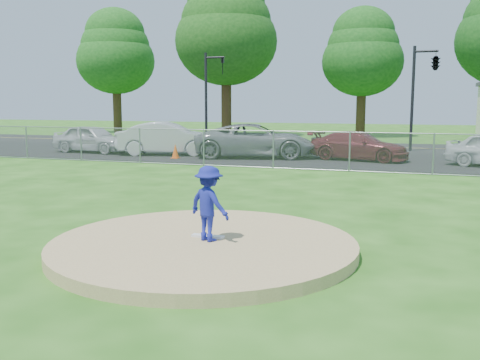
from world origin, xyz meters
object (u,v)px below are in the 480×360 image
object	(u,v)px
tree_left	(226,28)
traffic_signal_left	(210,90)
tree_far_left	(115,51)
parked_car_darkred	(359,146)
pitcher	(209,204)
parked_car_white	(168,139)
parked_car_gray	(256,141)
traffic_signal_center	(433,64)
traffic_cone	(175,151)
parked_car_silver	(92,139)
tree_center	(363,52)

from	to	relation	value
tree_left	traffic_signal_left	distance (m)	10.48
tree_far_left	parked_car_darkred	size ratio (longest dim) A/B	2.40
pitcher	parked_car_darkred	world-z (taller)	pitcher
parked_car_white	parked_car_gray	size ratio (longest dim) A/B	0.86
traffic_signal_left	parked_car_darkred	bearing A→B (deg)	-30.85
traffic_signal_left	traffic_signal_center	bearing A→B (deg)	-0.00
traffic_signal_center	parked_car_white	bearing A→B (deg)	-153.19
traffic_signal_left	parked_car_gray	bearing A→B (deg)	-51.57
tree_left	parked_car_gray	xyz separation A→B (m)	(7.04, -15.06, -7.43)
tree_far_left	parked_car_white	size ratio (longest dim) A/B	2.16
traffic_cone	parked_car_gray	distance (m)	3.85
parked_car_silver	parked_car_white	world-z (taller)	parked_car_white
traffic_cone	parked_car_darkred	distance (m)	8.50
traffic_signal_left	parked_car_gray	xyz separation A→B (m)	(4.81, -6.06, -2.55)
tree_far_left	parked_car_white	distance (m)	22.81
tree_center	pitcher	size ratio (longest dim) A/B	7.43
traffic_signal_center	parked_car_darkred	xyz separation A→B (m)	(-3.10, -5.75, -3.95)
parked_car_white	traffic_cone	bearing A→B (deg)	-158.29
traffic_cone	tree_center	bearing A→B (deg)	72.03
tree_left	traffic_cone	distance (m)	18.84
tree_center	traffic_signal_center	bearing A→B (deg)	-67.51
tree_far_left	parked_car_darkred	bearing A→B (deg)	-36.23
parked_car_darkred	tree_left	bearing A→B (deg)	50.64
tree_far_left	parked_car_silver	bearing A→B (deg)	-62.28
traffic_signal_center	parked_car_gray	xyz separation A→B (m)	(-7.93, -6.06, -3.80)
tree_center	parked_car_white	distance (m)	20.56
tree_far_left	traffic_cone	bearing A→B (deg)	-52.06
traffic_signal_left	parked_car_darkred	distance (m)	11.54
tree_far_left	traffic_signal_left	distance (m)	17.60
parked_car_darkred	traffic_cone	bearing A→B (deg)	115.25
pitcher	parked_car_silver	xyz separation A→B (m)	(-12.99, 15.65, -0.12)
tree_left	traffic_signal_center	bearing A→B (deg)	-31.02
parked_car_gray	pitcher	bearing A→B (deg)	-179.40
tree_left	tree_center	distance (m)	10.59
tree_left	parked_car_silver	size ratio (longest dim) A/B	2.93
tree_far_left	tree_left	world-z (taller)	tree_left
parked_car_silver	traffic_signal_left	bearing A→B (deg)	-28.15
parked_car_gray	traffic_signal_left	bearing A→B (deg)	24.73
traffic_signal_center	parked_car_white	distance (m)	14.47
pitcher	traffic_cone	distance (m)	16.13
traffic_signal_left	tree_far_left	bearing A→B (deg)	140.27
tree_far_left	parked_car_gray	bearing A→B (deg)	-43.39
parked_car_gray	parked_car_darkred	distance (m)	4.84
pitcher	tree_center	bearing A→B (deg)	-64.91
parked_car_white	parked_car_gray	distance (m)	4.54
tree_far_left	parked_car_darkred	xyz separation A→B (m)	(22.87, -16.75, -6.40)
parked_car_gray	tree_center	bearing A→B (deg)	-23.00
traffic_cone	parked_car_white	xyz separation A→B (m)	(-1.10, 1.43, 0.48)
tree_center	traffic_signal_center	xyz separation A→B (m)	(4.97, -12.00, -1.86)
pitcher	parked_car_white	distance (m)	17.90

